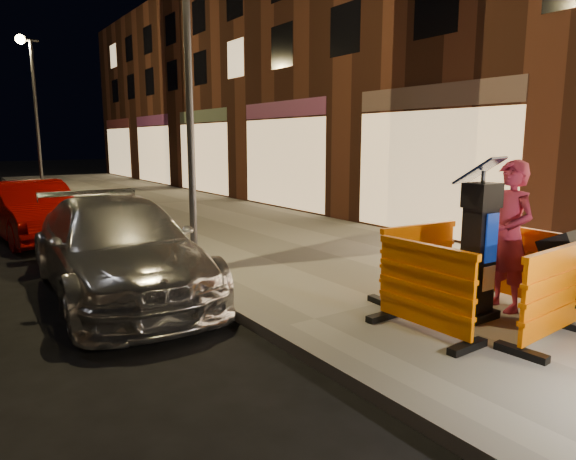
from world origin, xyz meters
TOP-DOWN VIEW (x-y plane):
  - ground_plane at (0.00, 0.00)m, footprint 120.00×120.00m
  - sidewalk at (3.00, 0.00)m, footprint 6.00×60.00m
  - kerb at (0.00, 0.00)m, footprint 0.30×60.00m
  - parking_kiosk at (2.20, -1.09)m, footprint 0.60×0.60m
  - barrier_front at (2.20, -2.04)m, footprint 1.39×0.66m
  - barrier_back at (2.20, -0.14)m, footprint 1.38×0.64m
  - barrier_kerbside at (1.25, -1.09)m, footprint 0.60×1.37m
  - barrier_bldgside at (3.15, -1.09)m, footprint 0.61×1.37m
  - car_silver at (-1.04, 2.89)m, footprint 2.32×5.13m
  - car_red at (-1.45, 8.35)m, footprint 1.86×4.36m
  - man at (2.82, -1.09)m, footprint 0.63×0.80m
  - street_lamp_mid at (0.25, 3.00)m, footprint 0.12×0.12m
  - street_lamp_far at (0.25, 18.00)m, footprint 0.12×0.12m

SIDE VIEW (x-z plane):
  - ground_plane at x=0.00m, z-range 0.00..0.00m
  - car_silver at x=-1.04m, z-range -0.73..0.73m
  - car_red at x=-1.45m, z-range -0.70..0.70m
  - sidewalk at x=3.00m, z-range 0.00..0.15m
  - kerb at x=0.00m, z-range 0.00..0.15m
  - barrier_front at x=2.20m, z-range 0.15..1.20m
  - barrier_back at x=2.20m, z-range 0.15..1.20m
  - barrier_kerbside at x=1.25m, z-range 0.15..1.20m
  - barrier_bldgside at x=3.15m, z-range 0.15..1.20m
  - parking_kiosk at x=2.20m, z-range 0.15..2.04m
  - man at x=2.82m, z-range 0.15..2.10m
  - street_lamp_mid at x=0.25m, z-range 0.15..6.15m
  - street_lamp_far at x=0.25m, z-range 0.15..6.15m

